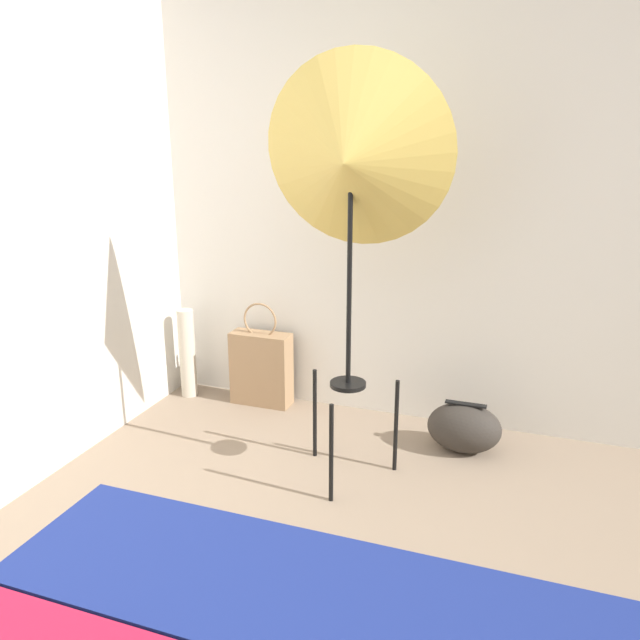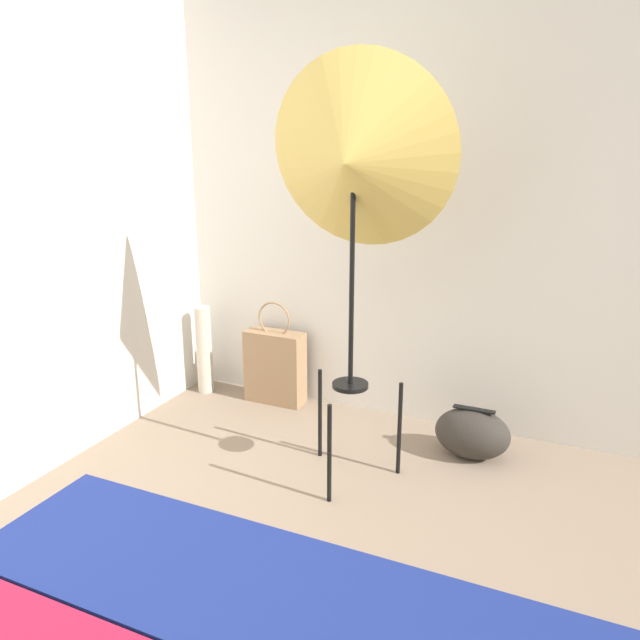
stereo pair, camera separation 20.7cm
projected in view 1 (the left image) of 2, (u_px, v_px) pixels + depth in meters
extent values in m
cube|color=silver|center=(428.00, 184.00, 3.22)|extent=(8.00, 0.05, 2.60)
cube|color=silver|center=(20.00, 195.00, 2.65)|extent=(0.05, 8.00, 2.60)
cube|color=navy|center=(333.00, 603.00, 1.44)|extent=(1.64, 0.44, 0.04)
cylinder|color=black|center=(331.00, 453.00, 2.68)|extent=(0.02, 0.02, 0.46)
cylinder|color=black|center=(315.00, 413.00, 3.07)|extent=(0.02, 0.02, 0.46)
cylinder|color=black|center=(396.00, 426.00, 2.94)|extent=(0.02, 0.02, 0.46)
cylinder|color=black|center=(348.00, 384.00, 2.83)|extent=(0.16, 0.16, 0.02)
cylinder|color=black|center=(349.00, 277.00, 2.69)|extent=(0.02, 0.02, 1.00)
cone|color=#D1B251|center=(351.00, 157.00, 2.54)|extent=(0.83, 0.37, 0.86)
cube|color=#9E7A56|center=(261.00, 369.00, 3.68)|extent=(0.36, 0.14, 0.44)
torus|color=#9E7A56|center=(260.00, 320.00, 3.60)|extent=(0.21, 0.01, 0.21)
ellipsoid|color=#332D28|center=(464.00, 428.00, 3.15)|extent=(0.37, 0.25, 0.25)
cube|color=black|center=(466.00, 404.00, 3.11)|extent=(0.20, 0.04, 0.01)
cylinder|color=beige|center=(187.00, 353.00, 3.78)|extent=(0.10, 0.10, 0.55)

